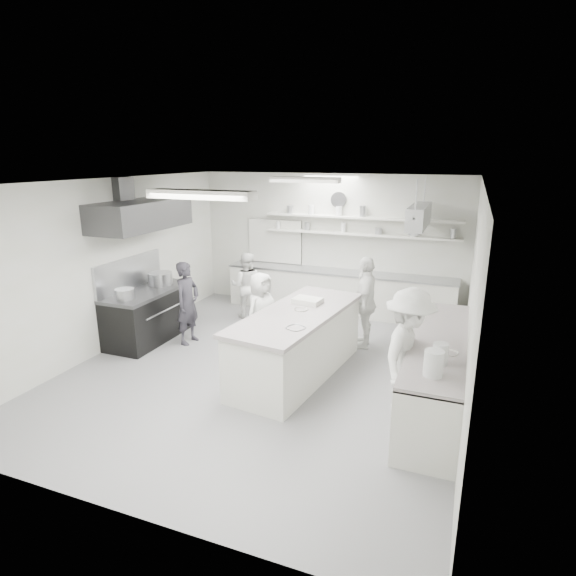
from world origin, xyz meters
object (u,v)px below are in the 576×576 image
(right_counter, at_px, (437,373))
(cook_back, at_px, (246,285))
(stove, at_px, (149,316))
(cook_stove, at_px, (188,303))
(prep_island, at_px, (297,345))
(back_counter, at_px, (337,292))

(right_counter, bearing_deg, cook_back, 149.68)
(right_counter, bearing_deg, stove, 173.48)
(stove, height_order, cook_back, cook_back)
(cook_back, bearing_deg, cook_stove, 60.07)
(prep_island, distance_m, cook_stove, 2.41)
(stove, bearing_deg, cook_stove, 7.68)
(prep_island, xyz_separation_m, cook_back, (-1.96, 2.21, 0.21))
(back_counter, height_order, cook_stove, cook_stove)
(right_counter, distance_m, cook_back, 4.73)
(right_counter, bearing_deg, cook_stove, 170.96)
(right_counter, xyz_separation_m, cook_back, (-4.08, 2.38, 0.24))
(stove, distance_m, cook_back, 2.15)
(back_counter, bearing_deg, prep_island, -85.90)
(right_counter, relative_size, cook_back, 2.33)
(stove, bearing_deg, back_counter, 43.99)
(right_counter, relative_size, prep_island, 1.22)
(back_counter, relative_size, cook_back, 3.54)
(stove, height_order, back_counter, back_counter)
(right_counter, height_order, cook_stove, cook_stove)
(prep_island, bearing_deg, right_counter, 2.83)
(back_counter, relative_size, cook_stove, 3.26)
(stove, xyz_separation_m, cook_back, (1.17, 1.78, 0.26))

